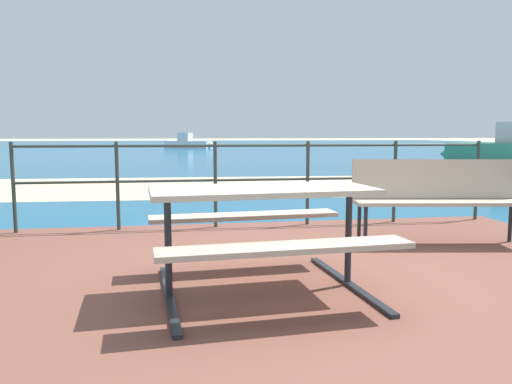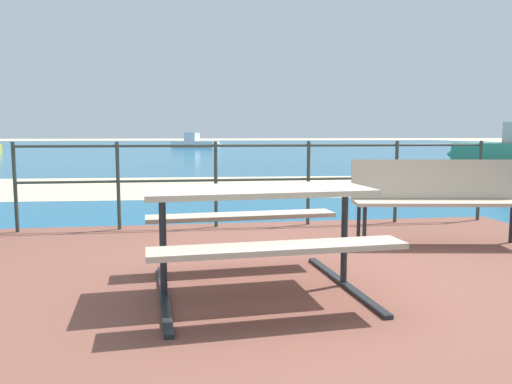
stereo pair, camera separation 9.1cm
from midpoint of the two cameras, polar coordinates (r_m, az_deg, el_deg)
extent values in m
plane|color=beige|center=(4.09, 6.62, -10.72)|extent=(240.00, 240.00, 0.00)
cube|color=brown|center=(4.08, 6.63, -10.32)|extent=(6.40, 5.20, 0.06)
cube|color=#145B84|center=(43.80, -6.84, 5.09)|extent=(90.00, 90.00, 0.01)
cube|color=beige|center=(11.59, -3.10, 0.69)|extent=(54.16, 7.22, 0.01)
cube|color=tan|center=(3.59, 0.89, 0.19)|extent=(1.65, 0.83, 0.04)
cube|color=tan|center=(3.06, 3.58, -6.45)|extent=(1.62, 0.39, 0.04)
cube|color=tan|center=(4.22, -1.06, -2.77)|extent=(1.62, 0.39, 0.04)
cylinder|color=#1E2328|center=(3.56, -9.90, -6.13)|extent=(0.05, 0.05, 0.75)
cube|color=#1E2328|center=(3.66, -9.79, -11.68)|extent=(0.18, 1.48, 0.03)
cylinder|color=#1E2328|center=(3.87, 10.78, -5.12)|extent=(0.05, 0.05, 0.75)
cube|color=#1E2328|center=(3.96, 10.67, -10.27)|extent=(0.18, 1.48, 0.03)
cube|color=tan|center=(5.49, 20.93, -1.15)|extent=(1.83, 0.66, 0.04)
cube|color=tan|center=(5.64, 20.40, 1.40)|extent=(1.78, 0.33, 0.42)
cylinder|color=#1E2328|center=(5.15, 12.86, -3.92)|extent=(0.04, 0.04, 0.45)
cylinder|color=#1E2328|center=(5.44, 12.18, -3.34)|extent=(0.04, 0.04, 0.45)
cylinder|color=#1E2328|center=(5.99, 27.69, -3.05)|extent=(0.04, 0.04, 0.45)
cylinder|color=#2D3833|center=(6.47, -25.57, 0.48)|extent=(0.04, 0.04, 1.07)
cylinder|color=#2D3833|center=(6.21, -15.14, 0.68)|extent=(0.04, 0.04, 1.07)
cylinder|color=#2D3833|center=(6.18, -4.22, 0.87)|extent=(0.04, 0.04, 1.07)
cylinder|color=#2D3833|center=(6.37, 6.43, 1.02)|extent=(0.04, 0.04, 1.07)
cylinder|color=#2D3833|center=(6.76, 16.16, 1.13)|extent=(0.04, 0.04, 1.07)
cylinder|color=#2D3833|center=(7.33, 24.60, 1.19)|extent=(0.04, 0.04, 1.07)
cylinder|color=#2D3833|center=(6.22, 1.20, 5.36)|extent=(5.90, 0.03, 0.03)
cylinder|color=#2D3833|center=(6.24, 1.19, 1.44)|extent=(5.90, 0.03, 0.03)
cone|color=#338466|center=(20.19, 21.79, 4.06)|extent=(0.94, 0.86, 0.79)
cube|color=silver|center=(42.06, -6.94, 5.44)|extent=(4.02, 2.93, 0.60)
cube|color=silver|center=(42.17, -7.30, 6.32)|extent=(1.33, 1.37, 0.69)
cone|color=silver|center=(41.22, -4.22, 5.44)|extent=(0.69, 0.71, 0.54)
camera|label=1|loc=(0.05, -89.56, 0.05)|focal=34.81mm
camera|label=2|loc=(0.05, 90.44, -0.05)|focal=34.81mm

